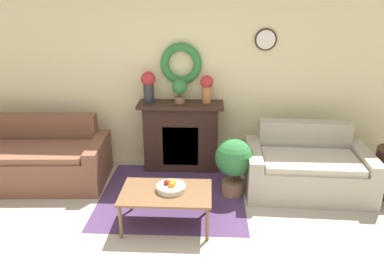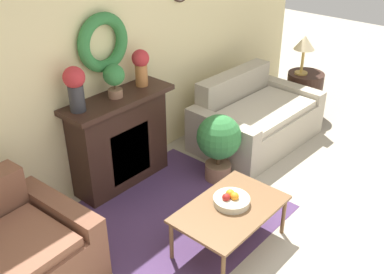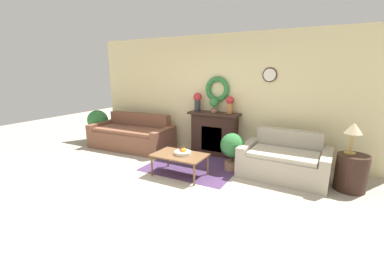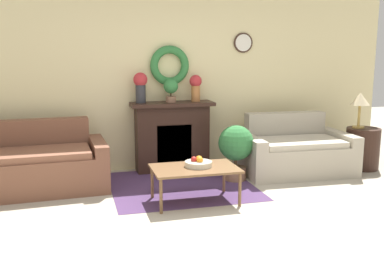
{
  "view_description": "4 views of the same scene",
  "coord_description": "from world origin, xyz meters",
  "px_view_note": "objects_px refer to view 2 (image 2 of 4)",
  "views": [
    {
      "loc": [
        0.34,
        -2.58,
        2.39
      ],
      "look_at": [
        0.15,
        1.53,
        0.82
      ],
      "focal_mm": 35.0,
      "sensor_mm": 36.0,
      "label": 1
    },
    {
      "loc": [
        -2.6,
        -0.78,
        2.78
      ],
      "look_at": [
        0.06,
        1.52,
        0.81
      ],
      "focal_mm": 42.0,
      "sensor_mm": 36.0,
      "label": 2
    },
    {
      "loc": [
        2.24,
        -2.92,
        1.92
      ],
      "look_at": [
        0.0,
        1.23,
        0.69
      ],
      "focal_mm": 24.0,
      "sensor_mm": 36.0,
      "label": 3
    },
    {
      "loc": [
        -1.41,
        -3.83,
        1.72
      ],
      "look_at": [
        0.02,
        1.54,
        0.65
      ],
      "focal_mm": 42.0,
      "sensor_mm": 36.0,
      "label": 4
    }
  ],
  "objects_px": {
    "table_lamp": "(305,44)",
    "potted_plant_floor_by_loveseat": "(219,141)",
    "coffee_table": "(230,211)",
    "loveseat_right": "(254,119)",
    "side_table_by_loveseat": "(304,94)",
    "fruit_bowl": "(231,200)",
    "potted_plant_on_mantel": "(114,78)",
    "vase_on_mantel_right": "(141,65)",
    "fireplace": "(120,140)",
    "vase_on_mantel_left": "(75,86)"
  },
  "relations": [
    {
      "from": "table_lamp",
      "to": "potted_plant_floor_by_loveseat",
      "type": "height_order",
      "value": "table_lamp"
    },
    {
      "from": "coffee_table",
      "to": "table_lamp",
      "type": "distance_m",
      "value": 2.92
    },
    {
      "from": "loveseat_right",
      "to": "coffee_table",
      "type": "height_order",
      "value": "loveseat_right"
    },
    {
      "from": "side_table_by_loveseat",
      "to": "fruit_bowl",
      "type": "bearing_deg",
      "value": -164.03
    },
    {
      "from": "potted_plant_floor_by_loveseat",
      "to": "potted_plant_on_mantel",
      "type": "bearing_deg",
      "value": 134.91
    },
    {
      "from": "vase_on_mantel_right",
      "to": "potted_plant_on_mantel",
      "type": "xyz_separation_m",
      "value": [
        -0.37,
        -0.02,
        -0.02
      ]
    },
    {
      "from": "fireplace",
      "to": "vase_on_mantel_right",
      "type": "bearing_deg",
      "value": 0.92
    },
    {
      "from": "fireplace",
      "to": "vase_on_mantel_left",
      "type": "height_order",
      "value": "vase_on_mantel_left"
    },
    {
      "from": "vase_on_mantel_right",
      "to": "loveseat_right",
      "type": "bearing_deg",
      "value": -23.29
    },
    {
      "from": "loveseat_right",
      "to": "side_table_by_loveseat",
      "type": "relative_size",
      "value": 2.61
    },
    {
      "from": "vase_on_mantel_left",
      "to": "potted_plant_floor_by_loveseat",
      "type": "xyz_separation_m",
      "value": [
        1.15,
        -0.75,
        -0.78
      ]
    },
    {
      "from": "loveseat_right",
      "to": "vase_on_mantel_left",
      "type": "distance_m",
      "value": 2.38
    },
    {
      "from": "loveseat_right",
      "to": "vase_on_mantel_right",
      "type": "bearing_deg",
      "value": 158.76
    },
    {
      "from": "table_lamp",
      "to": "potted_plant_floor_by_loveseat",
      "type": "xyz_separation_m",
      "value": [
        -1.96,
        -0.14,
        -0.54
      ]
    },
    {
      "from": "fruit_bowl",
      "to": "table_lamp",
      "type": "xyz_separation_m",
      "value": [
        2.67,
        0.83,
        0.55
      ]
    },
    {
      "from": "potted_plant_floor_by_loveseat",
      "to": "side_table_by_loveseat",
      "type": "bearing_deg",
      "value": 2.6
    },
    {
      "from": "loveseat_right",
      "to": "vase_on_mantel_left",
      "type": "height_order",
      "value": "vase_on_mantel_left"
    },
    {
      "from": "vase_on_mantel_left",
      "to": "loveseat_right",
      "type": "bearing_deg",
      "value": -14.97
    },
    {
      "from": "side_table_by_loveseat",
      "to": "potted_plant_floor_by_loveseat",
      "type": "height_order",
      "value": "potted_plant_floor_by_loveseat"
    },
    {
      "from": "vase_on_mantel_right",
      "to": "table_lamp",
      "type": "bearing_deg",
      "value": -14.68
    },
    {
      "from": "side_table_by_loveseat",
      "to": "fireplace",
      "type": "bearing_deg",
      "value": 166.63
    },
    {
      "from": "loveseat_right",
      "to": "potted_plant_floor_by_loveseat",
      "type": "relative_size",
      "value": 2.11
    },
    {
      "from": "fireplace",
      "to": "potted_plant_on_mantel",
      "type": "bearing_deg",
      "value": -134.23
    },
    {
      "from": "fireplace",
      "to": "table_lamp",
      "type": "relative_size",
      "value": 2.29
    },
    {
      "from": "loveseat_right",
      "to": "vase_on_mantel_right",
      "type": "distance_m",
      "value": 1.7
    },
    {
      "from": "fruit_bowl",
      "to": "potted_plant_floor_by_loveseat",
      "type": "distance_m",
      "value": 0.99
    },
    {
      "from": "loveseat_right",
      "to": "potted_plant_on_mantel",
      "type": "distance_m",
      "value": 1.98
    },
    {
      "from": "coffee_table",
      "to": "potted_plant_floor_by_loveseat",
      "type": "distance_m",
      "value": 1.06
    },
    {
      "from": "loveseat_right",
      "to": "side_table_by_loveseat",
      "type": "distance_m",
      "value": 1.07
    },
    {
      "from": "fruit_bowl",
      "to": "vase_on_mantel_left",
      "type": "xyz_separation_m",
      "value": [
        -0.44,
        1.44,
        0.79
      ]
    },
    {
      "from": "coffee_table",
      "to": "fruit_bowl",
      "type": "height_order",
      "value": "fruit_bowl"
    },
    {
      "from": "fruit_bowl",
      "to": "side_table_by_loveseat",
      "type": "height_order",
      "value": "side_table_by_loveseat"
    },
    {
      "from": "side_table_by_loveseat",
      "to": "potted_plant_floor_by_loveseat",
      "type": "xyz_separation_m",
      "value": [
        -2.02,
        -0.09,
        0.16
      ]
    },
    {
      "from": "fruit_bowl",
      "to": "potted_plant_on_mantel",
      "type": "distance_m",
      "value": 1.6
    },
    {
      "from": "coffee_table",
      "to": "vase_on_mantel_left",
      "type": "distance_m",
      "value": 1.75
    },
    {
      "from": "loveseat_right",
      "to": "potted_plant_on_mantel",
      "type": "bearing_deg",
      "value": 164.11
    },
    {
      "from": "potted_plant_on_mantel",
      "to": "fruit_bowl",
      "type": "bearing_deg",
      "value": -89.67
    },
    {
      "from": "vase_on_mantel_right",
      "to": "potted_plant_on_mantel",
      "type": "height_order",
      "value": "vase_on_mantel_right"
    },
    {
      "from": "coffee_table",
      "to": "fruit_bowl",
      "type": "distance_m",
      "value": 0.1
    },
    {
      "from": "coffee_table",
      "to": "vase_on_mantel_left",
      "type": "bearing_deg",
      "value": 104.71
    },
    {
      "from": "side_table_by_loveseat",
      "to": "vase_on_mantel_left",
      "type": "bearing_deg",
      "value": 168.34
    },
    {
      "from": "fruit_bowl",
      "to": "potted_plant_on_mantel",
      "type": "height_order",
      "value": "potted_plant_on_mantel"
    },
    {
      "from": "fireplace",
      "to": "fruit_bowl",
      "type": "bearing_deg",
      "value": -90.23
    },
    {
      "from": "fruit_bowl",
      "to": "table_lamp",
      "type": "distance_m",
      "value": 2.85
    },
    {
      "from": "vase_on_mantel_left",
      "to": "potted_plant_on_mantel",
      "type": "relative_size",
      "value": 1.28
    },
    {
      "from": "table_lamp",
      "to": "vase_on_mantel_left",
      "type": "distance_m",
      "value": 3.18
    },
    {
      "from": "table_lamp",
      "to": "vase_on_mantel_left",
      "type": "height_order",
      "value": "vase_on_mantel_left"
    },
    {
      "from": "table_lamp",
      "to": "potted_plant_floor_by_loveseat",
      "type": "relative_size",
      "value": 0.69
    },
    {
      "from": "coffee_table",
      "to": "vase_on_mantel_left",
      "type": "xyz_separation_m",
      "value": [
        -0.39,
        1.47,
        0.87
      ]
    },
    {
      "from": "potted_plant_floor_by_loveseat",
      "to": "vase_on_mantel_right",
      "type": "bearing_deg",
      "value": 115.42
    }
  ]
}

